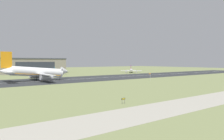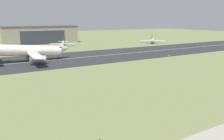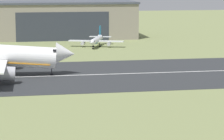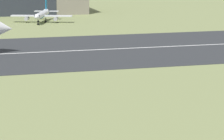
# 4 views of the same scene
# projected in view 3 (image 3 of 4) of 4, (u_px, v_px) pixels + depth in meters

# --- Properties ---
(runway_strip) EXTENTS (486.42, 49.00, 0.06)m
(runway_strip) POSITION_uv_depth(u_px,v_px,m) (86.00, 75.00, 148.70)
(runway_strip) COLOR #2B2D30
(runway_strip) RESTS_ON ground_plane
(runway_centreline) EXTENTS (437.78, 0.70, 0.01)m
(runway_centreline) POSITION_uv_depth(u_px,v_px,m) (86.00, 75.00, 148.69)
(runway_centreline) COLOR silver
(runway_centreline) RESTS_ON runway_strip
(hangar_building) EXTENTS (68.35, 26.22, 16.63)m
(hangar_building) POSITION_uv_depth(u_px,v_px,m) (61.00, 20.00, 241.33)
(hangar_building) COLOR gray
(hangar_building) RESTS_ON ground_plane
(airplane_parked_centre) EXTENTS (21.62, 21.14, 7.68)m
(airplane_parked_centre) POSITION_uv_depth(u_px,v_px,m) (96.00, 40.00, 210.34)
(airplane_parked_centre) COLOR silver
(airplane_parked_centre) RESTS_ON ground_plane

